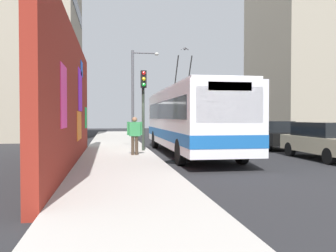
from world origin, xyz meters
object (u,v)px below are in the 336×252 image
(parked_car_silver, at_px, (233,130))
(street_lamp, at_px, (136,89))
(city_bus, at_px, (190,118))
(traffic_light, at_px, (143,96))
(pedestrian_at_curb, at_px, (135,133))
(parked_car_champagne, at_px, (325,140))
(parked_car_black, at_px, (269,134))

(parked_car_silver, relative_size, street_lamp, 0.78)
(city_bus, height_order, traffic_light, city_bus)
(parked_car_silver, xyz_separation_m, street_lamp, (-1.24, 7.23, 2.86))
(parked_car_silver, bearing_deg, pedestrian_at_curb, 140.51)
(parked_car_champagne, distance_m, pedestrian_at_curb, 8.12)
(pedestrian_at_curb, xyz_separation_m, traffic_light, (1.92, -0.57, 1.69))
(parked_car_silver, relative_size, pedestrian_at_curb, 2.86)
(parked_car_champagne, distance_m, parked_car_silver, 11.39)
(city_bus, distance_m, parked_car_champagne, 6.02)
(parked_car_champagne, relative_size, street_lamp, 0.73)
(parked_car_black, distance_m, pedestrian_at_curb, 8.66)
(parked_car_black, height_order, traffic_light, traffic_light)
(traffic_light, bearing_deg, parked_car_silver, -43.71)
(city_bus, xyz_separation_m, pedestrian_at_curb, (-1.11, 2.72, -0.64))
(street_lamp, bearing_deg, parked_car_champagne, -144.53)
(parked_car_black, bearing_deg, pedestrian_at_curb, 113.87)
(parked_car_black, distance_m, parked_car_silver, 6.10)
(city_bus, bearing_deg, parked_car_silver, -31.47)
(pedestrian_at_curb, bearing_deg, parked_car_black, -66.13)
(city_bus, distance_m, pedestrian_at_curb, 3.00)
(parked_car_silver, bearing_deg, street_lamp, 99.77)
(city_bus, bearing_deg, parked_car_black, -65.28)
(traffic_light, relative_size, street_lamp, 0.65)
(traffic_light, distance_m, street_lamp, 6.51)
(parked_car_black, distance_m, street_lamp, 9.16)
(pedestrian_at_curb, bearing_deg, city_bus, -67.79)
(pedestrian_at_curb, bearing_deg, parked_car_champagne, -102.70)
(city_bus, distance_m, traffic_light, 2.53)
(street_lamp, bearing_deg, parked_car_silver, -80.23)
(parked_car_silver, bearing_deg, parked_car_black, 180.00)
(parked_car_black, relative_size, traffic_light, 1.20)
(street_lamp, bearing_deg, parked_car_black, -123.90)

